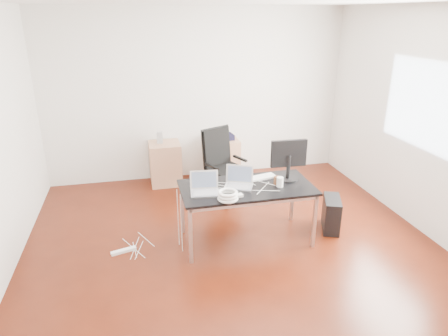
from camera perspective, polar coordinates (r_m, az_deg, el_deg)
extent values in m
plane|color=#3C1106|center=(4.95, 1.47, -11.49)|extent=(5.00, 5.00, 0.00)
plane|color=silver|center=(4.17, 1.85, 22.91)|extent=(5.00, 5.00, 0.00)
plane|color=silver|center=(6.74, -3.81, 10.27)|extent=(5.00, 0.00, 5.00)
plane|color=silver|center=(2.26, 18.36, -14.49)|extent=(5.00, 0.00, 5.00)
plane|color=silver|center=(5.53, 27.72, 5.43)|extent=(0.00, 5.00, 5.00)
plane|color=white|center=(5.62, 26.67, 7.96)|extent=(0.00, 1.50, 1.50)
cube|color=black|center=(4.82, 3.29, -2.81)|extent=(1.60, 0.80, 0.03)
cube|color=silver|center=(4.55, -4.80, -9.64)|extent=(0.04, 0.04, 0.70)
cube|color=silver|center=(5.16, -5.97, -5.72)|extent=(0.04, 0.04, 0.70)
cube|color=silver|center=(4.95, 12.80, -7.42)|extent=(0.04, 0.04, 0.70)
cube|color=silver|center=(5.51, 9.72, -4.07)|extent=(0.04, 0.04, 0.70)
cylinder|color=black|center=(6.04, 0.29, -2.59)|extent=(0.06, 0.06, 0.47)
cube|color=black|center=(5.94, 0.29, -0.26)|extent=(0.63, 0.62, 0.06)
cube|color=black|center=(6.00, -1.00, 3.06)|extent=(0.46, 0.28, 0.55)
cube|color=#B17A58|center=(6.69, -8.38, 0.67)|extent=(0.50, 0.50, 0.70)
cube|color=#B17A58|center=(6.83, -0.14, 1.33)|extent=(0.50, 0.50, 0.70)
cube|color=black|center=(5.45, 15.07, -6.35)|extent=(0.35, 0.49, 0.44)
cylinder|color=black|center=(6.91, -0.67, -0.29)|extent=(0.32, 0.32, 0.28)
cube|color=white|center=(5.03, -14.15, -11.40)|extent=(0.31, 0.14, 0.04)
cube|color=silver|center=(4.62, -2.72, -3.60)|extent=(0.35, 0.27, 0.01)
cube|color=silver|center=(4.68, -2.84, -1.71)|extent=(0.33, 0.08, 0.22)
cube|color=#475166|center=(4.67, -2.82, -1.74)|extent=(0.29, 0.07, 0.18)
cube|color=silver|center=(4.79, 2.07, -2.69)|extent=(0.39, 0.34, 0.01)
cube|color=silver|center=(4.84, 2.29, -0.88)|extent=(0.32, 0.17, 0.22)
cube|color=#475166|center=(4.84, 2.31, -0.90)|extent=(0.28, 0.15, 0.18)
cylinder|color=black|center=(5.07, 9.08, -1.50)|extent=(0.26, 0.26, 0.02)
cylinder|color=black|center=(5.01, 9.18, 0.19)|extent=(0.05, 0.05, 0.30)
cube|color=black|center=(4.97, 9.23, 2.08)|extent=(0.45, 0.07, 0.34)
cube|color=#475166|center=(4.99, 9.12, 2.18)|extent=(0.40, 0.02, 0.29)
cube|color=white|center=(5.05, 5.03, -1.39)|extent=(0.46, 0.23, 0.02)
cylinder|color=white|center=(4.83, 7.99, -1.98)|extent=(0.11, 0.11, 0.12)
cylinder|color=brown|center=(4.89, 7.55, -1.77)|extent=(0.09, 0.09, 0.10)
torus|color=white|center=(4.47, 0.55, -4.37)|extent=(0.24, 0.24, 0.04)
torus|color=white|center=(4.45, 0.55, -3.95)|extent=(0.23, 0.23, 0.04)
torus|color=white|center=(4.43, 0.55, -3.53)|extent=(0.22, 0.22, 0.04)
cube|color=white|center=(4.55, 2.23, -3.91)|extent=(0.08, 0.08, 0.03)
cube|color=#9E9E9E|center=(6.58, -9.17, 4.30)|extent=(0.10, 0.09, 0.18)
cube|color=black|center=(6.70, 0.00, 4.47)|extent=(0.33, 0.27, 0.09)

